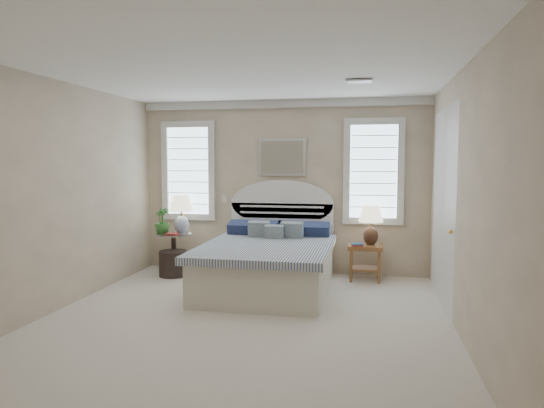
{
  "coord_description": "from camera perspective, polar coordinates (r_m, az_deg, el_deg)",
  "views": [
    {
      "loc": [
        1.33,
        -5.01,
        1.75
      ],
      "look_at": [
        0.13,
        1.0,
        1.21
      ],
      "focal_mm": 32.0,
      "sensor_mm": 36.0,
      "label": 1
    }
  ],
  "objects": [
    {
      "name": "ceiling",
      "position": [
        5.27,
        -3.64,
        15.4
      ],
      "size": [
        4.5,
        5.0,
        0.01
      ],
      "primitive_type": "cube",
      "color": "white",
      "rests_on": "wall_back"
    },
    {
      "name": "crown_molding",
      "position": [
        7.64,
        1.21,
        11.7
      ],
      "size": [
        4.5,
        0.08,
        0.12
      ],
      "primitive_type": "cube",
      "color": "silver",
      "rests_on": "wall_back"
    },
    {
      "name": "closet_door",
      "position": [
        6.3,
        19.47,
        -0.29
      ],
      "size": [
        0.02,
        1.8,
        2.4
      ],
      "primitive_type": "cube",
      "color": "silver",
      "rests_on": "floor"
    },
    {
      "name": "painting",
      "position": [
        7.58,
        1.2,
        5.54
      ],
      "size": [
        0.74,
        0.04,
        0.58
      ],
      "primitive_type": "cube",
      "color": "silver",
      "rests_on": "wall_back"
    },
    {
      "name": "window_left",
      "position": [
        8.02,
        -9.77,
        3.87
      ],
      "size": [
        0.9,
        0.06,
        1.6
      ],
      "primitive_type": "cube",
      "color": "#C3E2F8",
      "rests_on": "wall_back"
    },
    {
      "name": "bed",
      "position": [
        6.74,
        -0.32,
        -6.67
      ],
      "size": [
        1.72,
        2.28,
        1.47
      ],
      "color": "beige",
      "rests_on": "floor"
    },
    {
      "name": "lamp_left",
      "position": [
        7.7,
        -10.61,
        -0.68
      ],
      "size": [
        0.43,
        0.43,
        0.6
      ],
      "rotation": [
        0.0,
        0.0,
        -0.19
      ],
      "color": "white",
      "rests_on": "side_table_left"
    },
    {
      "name": "wall_right",
      "position": [
        5.11,
        21.65,
        0.17
      ],
      "size": [
        0.02,
        5.0,
        2.7
      ],
      "primitive_type": "cube",
      "color": "tan",
      "rests_on": "floor"
    },
    {
      "name": "potted_plant",
      "position": [
        7.69,
        -12.81,
        -1.96
      ],
      "size": [
        0.29,
        0.29,
        0.41
      ],
      "primitive_type": "imported",
      "rotation": [
        0.0,
        0.0,
        -0.31
      ],
      "color": "#2E7330",
      "rests_on": "side_table_left"
    },
    {
      "name": "hvac_vent",
      "position": [
        5.88,
        10.2,
        14.03
      ],
      "size": [
        0.3,
        0.2,
        0.02
      ],
      "primitive_type": "cube",
      "color": "#B2B2B2",
      "rests_on": "ceiling"
    },
    {
      "name": "wall_left",
      "position": [
        6.17,
        -24.22,
        0.85
      ],
      "size": [
        0.02,
        5.0,
        2.7
      ],
      "primitive_type": "cube",
      "color": "tan",
      "rests_on": "floor"
    },
    {
      "name": "side_table_left",
      "position": [
        7.78,
        -11.47,
        -5.19
      ],
      "size": [
        0.56,
        0.56,
        0.63
      ],
      "color": "black",
      "rests_on": "floor"
    },
    {
      "name": "books_right",
      "position": [
        7.13,
        10.0,
        -4.75
      ],
      "size": [
        0.18,
        0.14,
        0.05
      ],
      "rotation": [
        0.0,
        0.0,
        0.16
      ],
      "color": "maroon",
      "rests_on": "nightstand_right"
    },
    {
      "name": "wall_back",
      "position": [
        7.63,
        1.24,
        2.01
      ],
      "size": [
        4.5,
        0.02,
        2.7
      ],
      "primitive_type": "cube",
      "color": "tan",
      "rests_on": "floor"
    },
    {
      "name": "floor_pot",
      "position": [
        7.63,
        -11.55,
        -6.86
      ],
      "size": [
        0.51,
        0.51,
        0.39
      ],
      "primitive_type": "cylinder",
      "rotation": [
        0.0,
        0.0,
        -0.21
      ],
      "color": "black",
      "rests_on": "floor"
    },
    {
      "name": "lamp_right",
      "position": [
        7.25,
        11.55,
        -1.92
      ],
      "size": [
        0.43,
        0.43,
        0.59
      ],
      "rotation": [
        0.0,
        0.0,
        0.23
      ],
      "color": "black",
      "rests_on": "nightstand_right"
    },
    {
      "name": "floor",
      "position": [
        5.47,
        -3.48,
        -13.67
      ],
      "size": [
        4.5,
        5.0,
        0.01
      ],
      "primitive_type": "cube",
      "color": "beige",
      "rests_on": "ground"
    },
    {
      "name": "books_left",
      "position": [
        7.58,
        -11.65,
        -3.49
      ],
      "size": [
        0.22,
        0.18,
        0.03
      ],
      "rotation": [
        0.0,
        0.0,
        -0.18
      ],
      "color": "maroon",
      "rests_on": "side_table_left"
    },
    {
      "name": "nightstand_right",
      "position": [
        7.29,
        10.91,
        -5.88
      ],
      "size": [
        0.5,
        0.4,
        0.53
      ],
      "color": "brown",
      "rests_on": "floor"
    },
    {
      "name": "window_right",
      "position": [
        7.49,
        11.85,
        3.76
      ],
      "size": [
        0.9,
        0.06,
        1.6
      ],
      "primitive_type": "cube",
      "color": "#C3E2F8",
      "rests_on": "wall_back"
    },
    {
      "name": "switch_plate",
      "position": [
        7.85,
        -5.62,
        0.6
      ],
      "size": [
        0.08,
        0.01,
        0.12
      ],
      "primitive_type": "cube",
      "color": "silver",
      "rests_on": "wall_back"
    }
  ]
}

